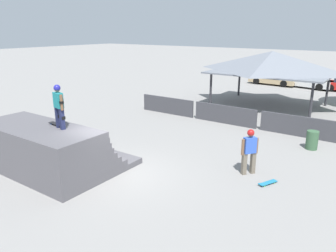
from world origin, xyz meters
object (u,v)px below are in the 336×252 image
object	(u,v)px
bystander_walking	(250,148)
skateboard_on_ground	(267,183)
parked_car_tan	(273,78)
parked_car_white	(309,81)
skateboard_on_deck	(57,124)
trash_bin	(312,140)
skater_on_deck	(59,104)

from	to	relation	value
bystander_walking	skateboard_on_ground	xyz separation A→B (m)	(0.91, -0.46, -0.97)
parked_car_tan	parked_car_white	size ratio (longest dim) A/B	1.03
skateboard_on_deck	parked_car_white	size ratio (longest dim) A/B	0.19
skateboard_on_ground	trash_bin	bearing A→B (deg)	-161.03
skateboard_on_deck	trash_bin	world-z (taller)	skateboard_on_deck
skateboard_on_ground	parked_car_white	world-z (taller)	parked_car_white
parked_car_tan	skateboard_on_deck	bearing A→B (deg)	-86.41
parked_car_tan	skateboard_on_ground	bearing A→B (deg)	-68.43
skateboard_on_deck	parked_car_white	xyz separation A→B (m)	(3.45, 24.82, -1.25)
skateboard_on_ground	parked_car_white	distance (m)	21.70
skater_on_deck	bystander_walking	distance (m)	7.09
bystander_walking	parked_car_white	bearing A→B (deg)	-134.86
skateboard_on_deck	bystander_walking	distance (m)	7.20
parked_car_tan	bystander_walking	bearing A→B (deg)	-70.35
skater_on_deck	skateboard_on_deck	bearing A→B (deg)	174.74
skater_on_deck	trash_bin	xyz separation A→B (m)	(6.95, 8.16, -2.29)
skateboard_on_deck	skateboard_on_ground	bearing A→B (deg)	34.09
skater_on_deck	skateboard_on_ground	bearing A→B (deg)	41.13
skateboard_on_ground	trash_bin	world-z (taller)	trash_bin
skater_on_deck	trash_bin	size ratio (longest dim) A/B	1.87
parked_car_white	skater_on_deck	bearing A→B (deg)	-86.17
skater_on_deck	skateboard_on_deck	size ratio (longest dim) A/B	1.86
bystander_walking	parked_car_white	size ratio (longest dim) A/B	0.40
skater_on_deck	bystander_walking	world-z (taller)	skater_on_deck
trash_bin	parked_car_white	size ratio (longest dim) A/B	0.19
parked_car_tan	skater_on_deck	bearing A→B (deg)	-85.46
skateboard_on_deck	parked_car_tan	distance (m)	24.76
skateboard_on_deck	parked_car_tan	xyz separation A→B (m)	(0.15, 24.73, -1.25)
skateboard_on_deck	parked_car_tan	world-z (taller)	skateboard_on_deck
skater_on_deck	parked_car_white	bearing A→B (deg)	95.74
skater_on_deck	parked_car_tan	size ratio (longest dim) A/B	0.35
skater_on_deck	skateboard_on_ground	world-z (taller)	skater_on_deck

